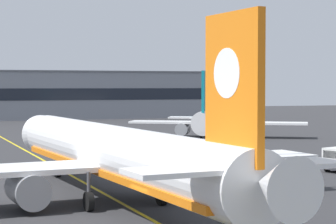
{
  "coord_description": "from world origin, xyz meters",
  "views": [
    {
      "loc": [
        -10.61,
        -35.45,
        8.18
      ],
      "look_at": [
        4.49,
        9.0,
        6.3
      ],
      "focal_mm": 70.82,
      "sensor_mm": 36.0,
      "label": 1
    }
  ],
  "objects_px": {
    "airliner_foreground": "(116,155)",
    "apron_lamp_post": "(249,116)",
    "airliner_background": "(217,119)",
    "safety_cone_by_nose_gear": "(83,171)"
  },
  "relations": [
    {
      "from": "airliner_background",
      "to": "airliner_foreground",
      "type": "bearing_deg",
      "value": -119.7
    },
    {
      "from": "airliner_foreground",
      "to": "apron_lamp_post",
      "type": "distance_m",
      "value": 11.17
    },
    {
      "from": "airliner_background",
      "to": "safety_cone_by_nose_gear",
      "type": "bearing_deg",
      "value": -128.93
    },
    {
      "from": "airliner_background",
      "to": "apron_lamp_post",
      "type": "height_order",
      "value": "apron_lamp_post"
    },
    {
      "from": "airliner_foreground",
      "to": "apron_lamp_post",
      "type": "relative_size",
      "value": 3.71
    },
    {
      "from": "apron_lamp_post",
      "to": "safety_cone_by_nose_gear",
      "type": "height_order",
      "value": "apron_lamp_post"
    },
    {
      "from": "airliner_foreground",
      "to": "apron_lamp_post",
      "type": "bearing_deg",
      "value": 7.77
    },
    {
      "from": "safety_cone_by_nose_gear",
      "to": "airliner_foreground",
      "type": "bearing_deg",
      "value": -93.58
    },
    {
      "from": "airliner_background",
      "to": "safety_cone_by_nose_gear",
      "type": "height_order",
      "value": "airliner_background"
    },
    {
      "from": "apron_lamp_post",
      "to": "safety_cone_by_nose_gear",
      "type": "distance_m",
      "value": 18.7
    }
  ]
}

